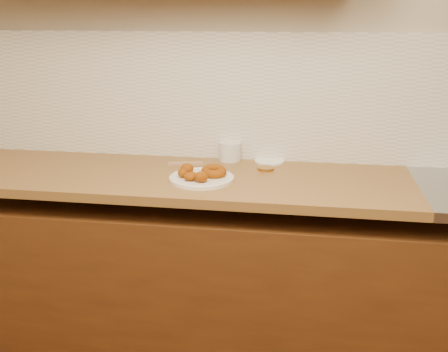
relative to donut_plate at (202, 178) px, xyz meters
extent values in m
cube|color=#C1B597|center=(0.40, 0.38, 0.44)|extent=(4.00, 0.02, 2.70)
cube|color=#542D0F|center=(0.40, 0.07, -0.52)|extent=(3.60, 0.60, 0.77)
cube|color=brown|center=(-0.25, 0.07, -0.03)|extent=(2.30, 0.62, 0.04)
cube|color=silver|center=(0.40, 0.37, 0.29)|extent=(3.60, 0.02, 0.60)
cylinder|color=silver|center=(0.00, 0.00, 0.00)|extent=(0.28, 0.28, 0.02)
torus|color=#7A3901|center=(0.05, 0.02, 0.03)|extent=(0.15, 0.16, 0.05)
ellipsoid|color=#7A3901|center=(-0.07, 0.03, 0.03)|extent=(0.06, 0.06, 0.05)
ellipsoid|color=#7A3901|center=(-0.08, -0.02, 0.03)|extent=(0.06, 0.06, 0.04)
ellipsoid|color=#7A3901|center=(-0.03, -0.06, 0.03)|extent=(0.08, 0.08, 0.04)
ellipsoid|color=#7A3901|center=(0.01, -0.07, 0.03)|extent=(0.07, 0.06, 0.05)
cylinder|color=silver|center=(0.07, 0.33, 0.04)|extent=(0.13, 0.13, 0.09)
cylinder|color=white|center=(0.27, 0.33, 0.00)|extent=(0.19, 0.19, 0.01)
cylinder|color=#A9752C|center=(0.26, 0.19, 0.00)|extent=(0.08, 0.08, 0.01)
cube|color=#A87F59|center=(-0.12, 0.22, 0.00)|extent=(0.16, 0.05, 0.01)
camera|label=1|loc=(0.43, -2.08, 0.68)|focal=42.00mm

